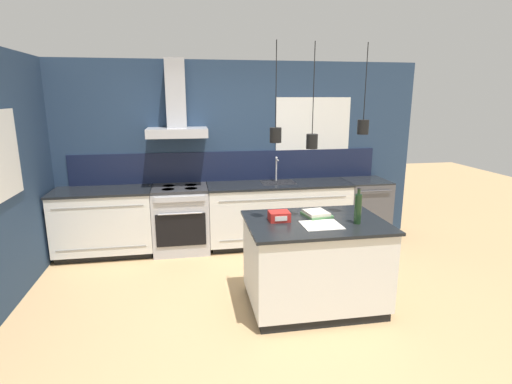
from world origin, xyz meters
The scene contains 12 objects.
ground_plane centered at (0.00, 0.00, 0.00)m, with size 16.00×16.00×0.00m, color tan.
wall_back centered at (-0.04, 2.00, 1.36)m, with size 5.60×2.17×2.60m.
wall_left centered at (-2.43, 0.70, 1.30)m, with size 0.08×3.80×2.60m.
counter_run_left centered at (-1.73, 1.69, 0.46)m, with size 1.29×0.64×0.91m.
counter_run_sink centered at (0.67, 1.69, 0.46)m, with size 2.04×0.64×1.27m.
oven_range centered at (-0.72, 1.69, 0.46)m, with size 0.75×0.66×0.91m.
dishwasher centered at (1.99, 1.69, 0.46)m, with size 0.62×0.65×0.91m.
kitchen_island centered at (0.63, -0.09, 0.46)m, with size 1.37×0.99×0.91m.
bottle_on_island centered at (1.00, -0.24, 1.06)m, with size 0.07×0.07×0.36m.
book_stack centered at (0.69, 0.06, 0.94)m, with size 0.29×0.31×0.06m.
red_supply_box centered at (0.27, -0.02, 0.96)m, with size 0.20×0.17×0.09m.
paper_pile centered at (0.64, -0.23, 0.91)m, with size 0.37×0.32×0.01m.
Camera 1 is at (-0.60, -3.71, 2.11)m, focal length 28.00 mm.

